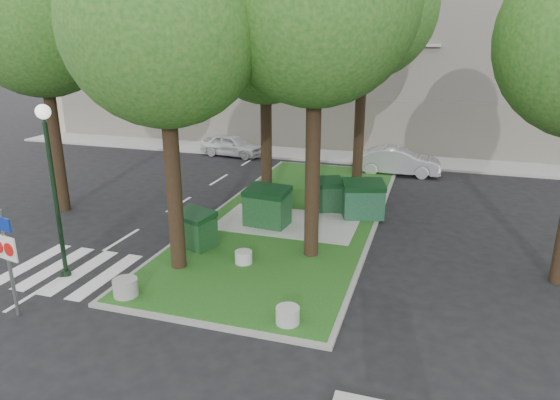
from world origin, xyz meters
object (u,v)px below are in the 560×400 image
at_px(street_lamp, 52,172).
at_px(dumpster_b, 267,207).
at_px(dumpster_d, 363,199).
at_px(dumpster_c, 325,195).
at_px(dumpster_a, 195,229).
at_px(traffic_sign_pole, 7,249).
at_px(bollard_mid, 244,257).
at_px(car_white, 232,145).
at_px(car_silver, 398,161).
at_px(tree_median_near_left, 166,5).
at_px(bollard_right, 288,315).
at_px(litter_bin, 352,187).
at_px(tree_street_left, 40,5).
at_px(tree_median_mid, 268,26).
at_px(bollard_left, 125,287).

bearing_deg(street_lamp, dumpster_b, 51.50).
distance_m(dumpster_d, street_lamp, 10.64).
distance_m(dumpster_b, dumpster_c, 2.76).
relative_size(dumpster_a, traffic_sign_pole, 0.55).
distance_m(dumpster_a, bollard_mid, 2.15).
xyz_separation_m(car_white, car_silver, (9.59, -1.38, 0.05)).
distance_m(dumpster_a, dumpster_d, 6.47).
relative_size(tree_median_near_left, traffic_sign_pole, 3.82).
bearing_deg(dumpster_c, car_white, 106.95).
relative_size(dumpster_d, bollard_right, 3.14).
xyz_separation_m(dumpster_c, car_silver, (2.22, 6.86, -0.04)).
bearing_deg(traffic_sign_pole, bollard_right, 24.70).
bearing_deg(dumpster_c, bollard_mid, -127.36).
bearing_deg(dumpster_b, tree_median_near_left, -101.77).
bearing_deg(car_white, litter_bin, -118.63).
xyz_separation_m(dumpster_c, dumpster_d, (1.54, -0.35, 0.07)).
xyz_separation_m(dumpster_a, bollard_mid, (1.98, -0.76, -0.39)).
height_order(tree_median_near_left, car_silver, tree_median_near_left).
bearing_deg(car_silver, tree_street_left, 126.50).
bearing_deg(tree_median_near_left, tree_street_left, 153.43).
bearing_deg(car_white, dumpster_c, -130.89).
relative_size(dumpster_b, street_lamp, 0.34).
bearing_deg(bollard_mid, tree_street_left, 162.23).
relative_size(street_lamp, car_white, 1.32).
xyz_separation_m(dumpster_c, traffic_sign_pole, (-5.54, -9.78, 1.04)).
height_order(dumpster_c, bollard_mid, dumpster_c).
height_order(tree_median_near_left, litter_bin, tree_median_near_left).
bearing_deg(bollard_mid, dumpster_a, 158.85).
relative_size(tree_median_near_left, dumpster_b, 6.41).
distance_m(dumpster_c, bollard_mid, 5.67).
distance_m(tree_median_mid, car_silver, 10.21).
bearing_deg(street_lamp, traffic_sign_pole, -80.82).
height_order(dumpster_a, bollard_mid, dumpster_a).
bearing_deg(tree_median_near_left, car_silver, 68.79).
bearing_deg(street_lamp, tree_median_near_left, 24.64).
distance_m(bollard_mid, car_silver, 12.86).
xyz_separation_m(tree_median_near_left, dumpster_d, (4.41, 5.90, -6.52)).
height_order(bollard_right, litter_bin, litter_bin).
height_order(dumpster_c, bollard_right, dumpster_c).
bearing_deg(dumpster_c, tree_median_mid, 149.15).
bearing_deg(bollard_left, litter_bin, 69.22).
bearing_deg(street_lamp, litter_bin, 57.00).
distance_m(tree_median_mid, dumpster_c, 6.69).
xyz_separation_m(tree_median_near_left, street_lamp, (-3.01, -1.38, -4.24)).
relative_size(tree_street_left, car_white, 2.95).
relative_size(dumpster_d, car_silver, 0.43).
distance_m(dumpster_d, bollard_mid, 5.88).
xyz_separation_m(dumpster_c, bollard_right, (0.99, -8.31, -0.41)).
bearing_deg(bollard_mid, dumpster_b, 96.54).
bearing_deg(tree_median_near_left, car_white, 107.25).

